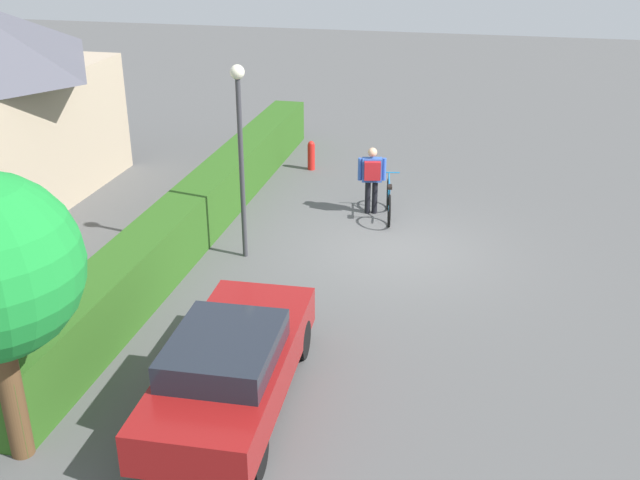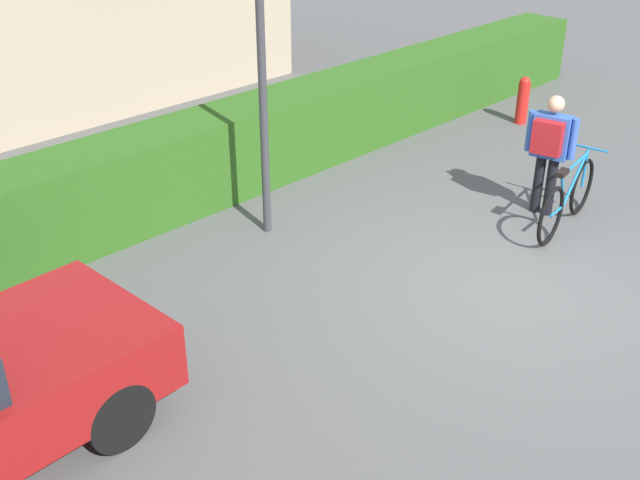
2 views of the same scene
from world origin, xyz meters
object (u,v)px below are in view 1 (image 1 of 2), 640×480
bicycle (389,201)px  street_lamp (240,136)px  person_rider (372,175)px  fire_hydrant (311,155)px  parked_car_near (231,365)px

bicycle → street_lamp: bearing=136.5°
person_rider → fire_hydrant: 3.59m
parked_car_near → fire_hydrant: 10.76m
fire_hydrant → bicycle: bearing=-139.6°
parked_car_near → street_lamp: bearing=15.9°
bicycle → person_rider: 0.72m
bicycle → street_lamp: (-2.74, 2.60, 2.17)m
parked_car_near → street_lamp: size_ratio=1.07×
bicycle → person_rider: size_ratio=1.13×
parked_car_near → fire_hydrant: bearing=7.2°
bicycle → street_lamp: street_lamp is taller
street_lamp → bicycle: bearing=-43.5°
person_rider → street_lamp: 3.96m
bicycle → parked_car_near: bearing=171.1°
street_lamp → fire_hydrant: (5.74, -0.05, -2.16)m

